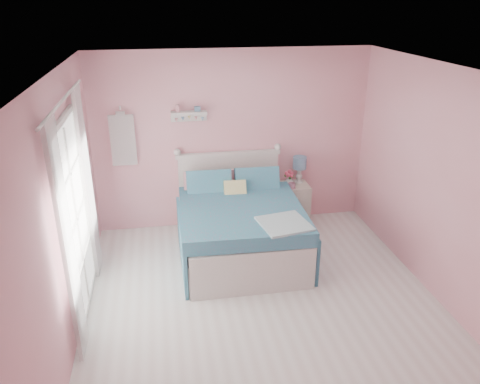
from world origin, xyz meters
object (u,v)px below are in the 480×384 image
object	(u,v)px
nightstand	(293,204)
teacup	(292,185)
bed	(239,227)
table_lamp	(300,165)
vase	(289,181)

from	to	relation	value
nightstand	teacup	xyz separation A→B (m)	(-0.07, -0.13, 0.36)
teacup	bed	bearing A→B (deg)	-144.83
table_lamp	vase	bearing A→B (deg)	-154.39
bed	table_lamp	world-z (taller)	bed
nightstand	teacup	size ratio (longest dim) A/B	5.90
bed	nightstand	distance (m)	1.22
bed	vase	distance (m)	1.21
bed	table_lamp	size ratio (longest dim) A/B	4.96
nightstand	vase	bearing A→B (deg)	177.36
bed	vase	bearing A→B (deg)	42.53
table_lamp	vase	xyz separation A→B (m)	(-0.18, -0.08, -0.21)
nightstand	bed	bearing A→B (deg)	-141.80
nightstand	teacup	bearing A→B (deg)	-118.60
nightstand	table_lamp	world-z (taller)	table_lamp
table_lamp	teacup	distance (m)	0.37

